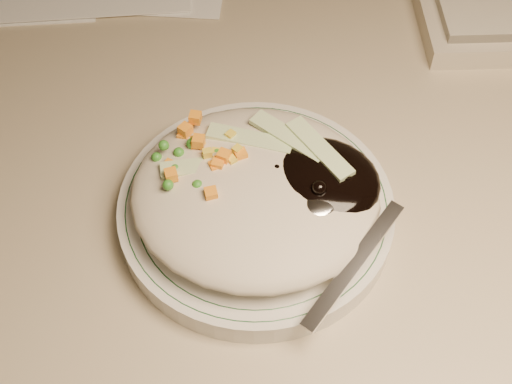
# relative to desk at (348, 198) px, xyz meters

# --- Properties ---
(desk) EXTENTS (1.40, 0.70, 0.74)m
(desk) POSITION_rel_desk_xyz_m (0.00, 0.00, 0.00)
(desk) COLOR tan
(desk) RESTS_ON ground
(plate) EXTENTS (0.22, 0.22, 0.02)m
(plate) POSITION_rel_desk_xyz_m (-0.08, -0.18, 0.21)
(plate) COLOR silver
(plate) RESTS_ON desk
(plate_rim) EXTENTS (0.21, 0.21, 0.00)m
(plate_rim) POSITION_rel_desk_xyz_m (-0.08, -0.18, 0.22)
(plate_rim) COLOR #144723
(plate_rim) RESTS_ON plate
(meal) EXTENTS (0.21, 0.19, 0.05)m
(meal) POSITION_rel_desk_xyz_m (-0.08, -0.18, 0.24)
(meal) COLOR #BDB299
(meal) RESTS_ON plate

